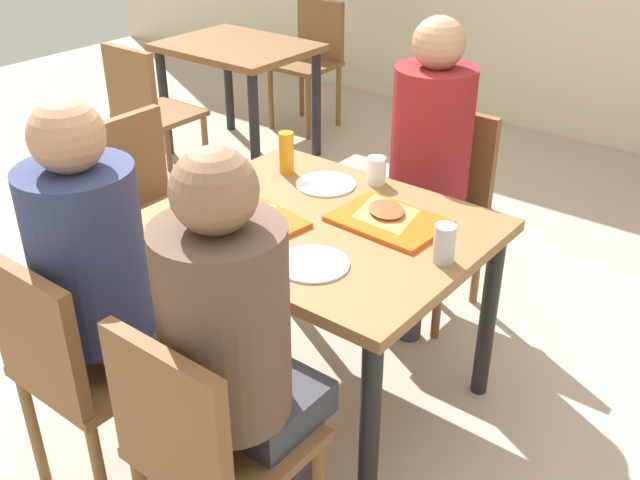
{
  "coord_description": "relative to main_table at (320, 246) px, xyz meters",
  "views": [
    {
      "loc": [
        1.34,
        -1.7,
        1.85
      ],
      "look_at": [
        0.0,
        0.0,
        0.65
      ],
      "focal_mm": 41.29,
      "sensor_mm": 36.0,
      "label": 1
    }
  ],
  "objects": [
    {
      "name": "ground_plane",
      "position": [
        0.0,
        0.0,
        -0.64
      ],
      "size": [
        10.0,
        10.0,
        0.02
      ],
      "primitive_type": "cube",
      "color": "#B7A893"
    },
    {
      "name": "main_table",
      "position": [
        0.0,
        0.0,
        0.0
      ],
      "size": [
        1.07,
        0.86,
        0.72
      ],
      "color": "olive",
      "rests_on": "ground_plane"
    },
    {
      "name": "chair_near_left",
      "position": [
        -0.27,
        -0.81,
        -0.12
      ],
      "size": [
        0.4,
        0.4,
        0.86
      ],
      "color": "brown",
      "rests_on": "ground_plane"
    },
    {
      "name": "chair_near_right",
      "position": [
        0.27,
        -0.81,
        -0.12
      ],
      "size": [
        0.4,
        0.4,
        0.86
      ],
      "color": "brown",
      "rests_on": "ground_plane"
    },
    {
      "name": "chair_far_side",
      "position": [
        0.0,
        0.81,
        -0.12
      ],
      "size": [
        0.4,
        0.4,
        0.86
      ],
      "color": "brown",
      "rests_on": "ground_plane"
    },
    {
      "name": "chair_left_end",
      "position": [
        -0.92,
        0.0,
        -0.12
      ],
      "size": [
        0.4,
        0.4,
        0.86
      ],
      "color": "brown",
      "rests_on": "ground_plane"
    },
    {
      "name": "person_in_red",
      "position": [
        -0.27,
        -0.67,
        0.13
      ],
      "size": [
        0.32,
        0.42,
        1.27
      ],
      "color": "#383842",
      "rests_on": "ground_plane"
    },
    {
      "name": "person_in_brown_jacket",
      "position": [
        0.27,
        -0.67,
        0.13
      ],
      "size": [
        0.32,
        0.42,
        1.27
      ],
      "color": "#383842",
      "rests_on": "ground_plane"
    },
    {
      "name": "person_far_side",
      "position": [
        -0.0,
        0.67,
        0.13
      ],
      "size": [
        0.32,
        0.42,
        1.27
      ],
      "color": "#383842",
      "rests_on": "ground_plane"
    },
    {
      "name": "tray_red_near",
      "position": [
        -0.19,
        -0.15,
        0.1
      ],
      "size": [
        0.39,
        0.31,
        0.02
      ],
      "primitive_type": "cube",
      "rotation": [
        0.0,
        0.0,
        -0.14
      ],
      "color": "#D85914",
      "rests_on": "main_table"
    },
    {
      "name": "tray_red_far",
      "position": [
        0.19,
        0.13,
        0.1
      ],
      "size": [
        0.37,
        0.27,
        0.02
      ],
      "primitive_type": "cube",
      "rotation": [
        0.0,
        0.0,
        -0.04
      ],
      "color": "#D85914",
      "rests_on": "main_table"
    },
    {
      "name": "paper_plate_center",
      "position": [
        -0.16,
        0.24,
        0.1
      ],
      "size": [
        0.22,
        0.22,
        0.01
      ],
      "primitive_type": "cylinder",
      "color": "white",
      "rests_on": "main_table"
    },
    {
      "name": "paper_plate_near_edge",
      "position": [
        0.16,
        -0.24,
        0.1
      ],
      "size": [
        0.22,
        0.22,
        0.01
      ],
      "primitive_type": "cylinder",
      "color": "white",
      "rests_on": "main_table"
    },
    {
      "name": "pizza_slice_a",
      "position": [
        -0.22,
        -0.13,
        0.12
      ],
      "size": [
        0.25,
        0.23,
        0.02
      ],
      "color": "#DBAD60",
      "rests_on": "tray_red_near"
    },
    {
      "name": "pizza_slice_b",
      "position": [
        0.16,
        0.16,
        0.12
      ],
      "size": [
        0.28,
        0.27,
        0.02
      ],
      "color": "#C68C47",
      "rests_on": "tray_red_far"
    },
    {
      "name": "plastic_cup_a",
      "position": [
        -0.03,
        0.37,
        0.15
      ],
      "size": [
        0.07,
        0.07,
        0.1
      ],
      "primitive_type": "cylinder",
      "color": "white",
      "rests_on": "main_table"
    },
    {
      "name": "plastic_cup_b",
      "position": [
        0.03,
        -0.37,
        0.15
      ],
      "size": [
        0.07,
        0.07,
        0.1
      ],
      "primitive_type": "cylinder",
      "color": "white",
      "rests_on": "main_table"
    },
    {
      "name": "plastic_cup_c",
      "position": [
        -0.43,
        0.06,
        0.15
      ],
      "size": [
        0.07,
        0.07,
        0.1
      ],
      "primitive_type": "cylinder",
      "color": "white",
      "rests_on": "main_table"
    },
    {
      "name": "soda_can",
      "position": [
        0.45,
        0.02,
        0.16
      ],
      "size": [
        0.07,
        0.07,
        0.12
      ],
      "primitive_type": "cylinder",
      "color": "#B7BCC6",
      "rests_on": "main_table"
    },
    {
      "name": "condiment_bottle",
      "position": [
        -0.35,
        0.24,
        0.18
      ],
      "size": [
        0.06,
        0.06,
        0.16
      ],
      "primitive_type": "cylinder",
      "color": "orange",
      "rests_on": "main_table"
    },
    {
      "name": "foil_bundle",
      "position": [
        -0.45,
        -0.02,
        0.15
      ],
      "size": [
        0.1,
        0.1,
        0.1
      ],
      "primitive_type": "sphere",
      "color": "silver",
      "rests_on": "main_table"
    },
    {
      "name": "background_table",
      "position": [
        -1.86,
        1.53,
        -0.03
      ],
      "size": [
        0.9,
        0.7,
        0.72
      ],
      "color": "brown",
      "rests_on": "ground_plane"
    },
    {
      "name": "background_chair_near",
      "position": [
        -1.86,
        0.8,
        -0.12
      ],
      "size": [
        0.4,
        0.4,
        0.86
      ],
      "color": "brown",
      "rests_on": "ground_plane"
    },
    {
      "name": "background_chair_far",
      "position": [
        -1.86,
        2.27,
        -0.12
      ],
      "size": [
        0.4,
        0.4,
        0.86
      ],
      "color": "brown",
      "rests_on": "ground_plane"
    }
  ]
}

